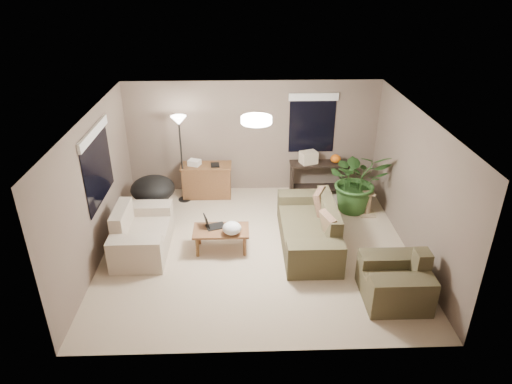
{
  "coord_description": "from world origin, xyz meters",
  "views": [
    {
      "loc": [
        -0.24,
        -7.02,
        4.68
      ],
      "look_at": [
        0.0,
        0.2,
        1.05
      ],
      "focal_mm": 32.0,
      "sensor_mm": 36.0,
      "label": 1
    }
  ],
  "objects_px": {
    "loveseat": "(141,235)",
    "floor_lamp": "(179,131)",
    "houseplant": "(357,187)",
    "coffee_table": "(221,233)",
    "console_table": "(319,176)",
    "armchair": "(396,282)",
    "desk": "(207,180)",
    "cat_scratching_post": "(368,205)",
    "main_sofa": "(310,230)",
    "papasan_chair": "(153,192)"
  },
  "relations": [
    {
      "from": "main_sofa",
      "to": "console_table",
      "type": "bearing_deg",
      "value": 77.1
    },
    {
      "from": "loveseat",
      "to": "houseplant",
      "type": "bearing_deg",
      "value": 17.74
    },
    {
      "from": "armchair",
      "to": "console_table",
      "type": "relative_size",
      "value": 0.77
    },
    {
      "from": "main_sofa",
      "to": "houseplant",
      "type": "height_order",
      "value": "houseplant"
    },
    {
      "from": "papasan_chair",
      "to": "houseplant",
      "type": "xyz_separation_m",
      "value": [
        4.21,
        -0.02,
        0.07
      ]
    },
    {
      "from": "coffee_table",
      "to": "desk",
      "type": "bearing_deg",
      "value": 100.22
    },
    {
      "from": "cat_scratching_post",
      "to": "loveseat",
      "type": "bearing_deg",
      "value": -165.57
    },
    {
      "from": "loveseat",
      "to": "armchair",
      "type": "distance_m",
      "value": 4.44
    },
    {
      "from": "cat_scratching_post",
      "to": "papasan_chair",
      "type": "bearing_deg",
      "value": 177.0
    },
    {
      "from": "armchair",
      "to": "desk",
      "type": "height_order",
      "value": "armchair"
    },
    {
      "from": "coffee_table",
      "to": "houseplant",
      "type": "relative_size",
      "value": 0.73
    },
    {
      "from": "papasan_chair",
      "to": "floor_lamp",
      "type": "xyz_separation_m",
      "value": [
        0.56,
        0.55,
        1.13
      ]
    },
    {
      "from": "papasan_chair",
      "to": "floor_lamp",
      "type": "bearing_deg",
      "value": 44.61
    },
    {
      "from": "floor_lamp",
      "to": "cat_scratching_post",
      "type": "bearing_deg",
      "value": -11.43
    },
    {
      "from": "coffee_table",
      "to": "papasan_chair",
      "type": "relative_size",
      "value": 1.02
    },
    {
      "from": "papasan_chair",
      "to": "cat_scratching_post",
      "type": "height_order",
      "value": "papasan_chair"
    },
    {
      "from": "floor_lamp",
      "to": "houseplant",
      "type": "distance_m",
      "value": 3.84
    },
    {
      "from": "main_sofa",
      "to": "coffee_table",
      "type": "bearing_deg",
      "value": -175.44
    },
    {
      "from": "loveseat",
      "to": "cat_scratching_post",
      "type": "bearing_deg",
      "value": 14.43
    },
    {
      "from": "main_sofa",
      "to": "desk",
      "type": "bearing_deg",
      "value": 134.72
    },
    {
      "from": "loveseat",
      "to": "floor_lamp",
      "type": "height_order",
      "value": "floor_lamp"
    },
    {
      "from": "loveseat",
      "to": "armchair",
      "type": "bearing_deg",
      "value": -19.81
    },
    {
      "from": "houseplant",
      "to": "coffee_table",
      "type": "bearing_deg",
      "value": -152.89
    },
    {
      "from": "console_table",
      "to": "floor_lamp",
      "type": "bearing_deg",
      "value": -175.76
    },
    {
      "from": "cat_scratching_post",
      "to": "coffee_table",
      "type": "bearing_deg",
      "value": -157.95
    },
    {
      "from": "floor_lamp",
      "to": "houseplant",
      "type": "height_order",
      "value": "floor_lamp"
    },
    {
      "from": "loveseat",
      "to": "coffee_table",
      "type": "xyz_separation_m",
      "value": [
        1.45,
        -0.07,
        0.06
      ]
    },
    {
      "from": "houseplant",
      "to": "cat_scratching_post",
      "type": "bearing_deg",
      "value": -44.76
    },
    {
      "from": "loveseat",
      "to": "main_sofa",
      "type": "bearing_deg",
      "value": 1.16
    },
    {
      "from": "main_sofa",
      "to": "desk",
      "type": "distance_m",
      "value": 2.87
    },
    {
      "from": "loveseat",
      "to": "floor_lamp",
      "type": "relative_size",
      "value": 0.84
    },
    {
      "from": "loveseat",
      "to": "papasan_chair",
      "type": "bearing_deg",
      "value": 89.68
    },
    {
      "from": "floor_lamp",
      "to": "desk",
      "type": "bearing_deg",
      "value": 20.03
    },
    {
      "from": "console_table",
      "to": "cat_scratching_post",
      "type": "xyz_separation_m",
      "value": [
        0.88,
        -1.0,
        -0.22
      ]
    },
    {
      "from": "loveseat",
      "to": "console_table",
      "type": "height_order",
      "value": "loveseat"
    },
    {
      "from": "loveseat",
      "to": "cat_scratching_post",
      "type": "xyz_separation_m",
      "value": [
        4.43,
        1.14,
        -0.08
      ]
    },
    {
      "from": "main_sofa",
      "to": "houseplant",
      "type": "relative_size",
      "value": 1.6
    },
    {
      "from": "armchair",
      "to": "console_table",
      "type": "height_order",
      "value": "armchair"
    },
    {
      "from": "loveseat",
      "to": "houseplant",
      "type": "distance_m",
      "value": 4.43
    },
    {
      "from": "floor_lamp",
      "to": "houseplant",
      "type": "xyz_separation_m",
      "value": [
        3.65,
        -0.57,
        -1.06
      ]
    },
    {
      "from": "main_sofa",
      "to": "cat_scratching_post",
      "type": "bearing_deg",
      "value": 38.54
    },
    {
      "from": "armchair",
      "to": "desk",
      "type": "bearing_deg",
      "value": 130.87
    },
    {
      "from": "main_sofa",
      "to": "cat_scratching_post",
      "type": "height_order",
      "value": "main_sofa"
    },
    {
      "from": "desk",
      "to": "floor_lamp",
      "type": "xyz_separation_m",
      "value": [
        -0.49,
        -0.18,
        1.22
      ]
    },
    {
      "from": "houseplant",
      "to": "cat_scratching_post",
      "type": "xyz_separation_m",
      "value": [
        0.21,
        -0.21,
        -0.32
      ]
    },
    {
      "from": "desk",
      "to": "cat_scratching_post",
      "type": "relative_size",
      "value": 2.2
    },
    {
      "from": "armchair",
      "to": "houseplant",
      "type": "height_order",
      "value": "houseplant"
    },
    {
      "from": "console_table",
      "to": "houseplant",
      "type": "bearing_deg",
      "value": -50.04
    },
    {
      "from": "desk",
      "to": "console_table",
      "type": "relative_size",
      "value": 0.85
    },
    {
      "from": "floor_lamp",
      "to": "cat_scratching_post",
      "type": "height_order",
      "value": "floor_lamp"
    }
  ]
}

